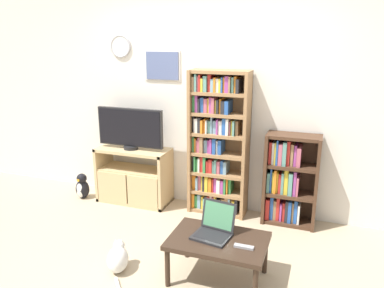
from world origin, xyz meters
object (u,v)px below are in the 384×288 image
television (130,128)px  bookshelf_short (288,180)px  tv_stand (134,176)px  laptop (215,227)px  cat (118,258)px  penguin_figurine (82,187)px  remote_near_laptop (244,247)px  bookshelf_tall (217,145)px  coffee_table (218,244)px

television → bookshelf_short: (1.90, 0.10, -0.46)m
tv_stand → laptop: tv_stand is taller
television → cat: 1.71m
television → cat: size_ratio=1.81×
penguin_figurine → television: bearing=11.6°
remote_near_laptop → cat: size_ratio=0.34×
bookshelf_tall → laptop: size_ratio=4.85×
cat → penguin_figurine: 1.77m
bookshelf_short → coffee_table: size_ratio=1.25×
bookshelf_tall → cat: (-0.48, -1.48, -0.71)m
bookshelf_tall → remote_near_laptop: size_ratio=10.52×
television → penguin_figurine: (-0.67, -0.14, -0.81)m
television → bookshelf_short: 1.96m
bookshelf_tall → bookshelf_short: (0.83, -0.00, -0.33)m
bookshelf_tall → remote_near_laptop: bearing=-65.0°
bookshelf_short → penguin_figurine: size_ratio=3.07×
bookshelf_short → laptop: bookshelf_short is taller
bookshelf_tall → cat: bookshelf_tall is taller
cat → television: bearing=95.3°
coffee_table → tv_stand: bearing=140.7°
television → remote_near_laptop: television is taller
coffee_table → remote_near_laptop: size_ratio=5.13×
laptop → remote_near_laptop: 0.32m
tv_stand → television: bearing=-154.4°
laptop → cat: bearing=-154.8°
tv_stand → remote_near_laptop: (1.69, -1.26, 0.05)m
laptop → bookshelf_short: bearing=77.8°
coffee_table → cat: bearing=-168.3°
tv_stand → bookshelf_tall: size_ratio=0.54×
bookshelf_tall → cat: bearing=-107.8°
bookshelf_short → penguin_figurine: (-2.57, -0.24, -0.35)m
bookshelf_tall → bookshelf_short: bearing=-0.3°
remote_near_laptop → cat: 1.15m
bookshelf_tall → laptop: bookshelf_tall is taller
bookshelf_short → penguin_figurine: bookshelf_short is taller
tv_stand → penguin_figurine: size_ratio=2.73×
bookshelf_short → coffee_table: bookshelf_short is taller
bookshelf_tall → laptop: (0.35, -1.24, -0.37)m
cat → penguin_figurine: bearing=117.6°
remote_near_laptop → tv_stand: bearing=52.8°
television → cat: bearing=-66.5°
penguin_figurine → bookshelf_tall: bearing=8.1°
remote_near_laptop → penguin_figurine: size_ratio=0.48×
remote_near_laptop → cat: (-1.11, -0.12, -0.28)m
tv_stand → coffee_table: size_ratio=1.11×
bookshelf_tall → tv_stand: bearing=-174.5°
tv_stand → bookshelf_tall: bearing=5.5°
tv_stand → cat: (0.58, -1.38, -0.23)m
tv_stand → laptop: (1.41, -1.14, 0.11)m
coffee_table → bookshelf_tall: bearing=107.2°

